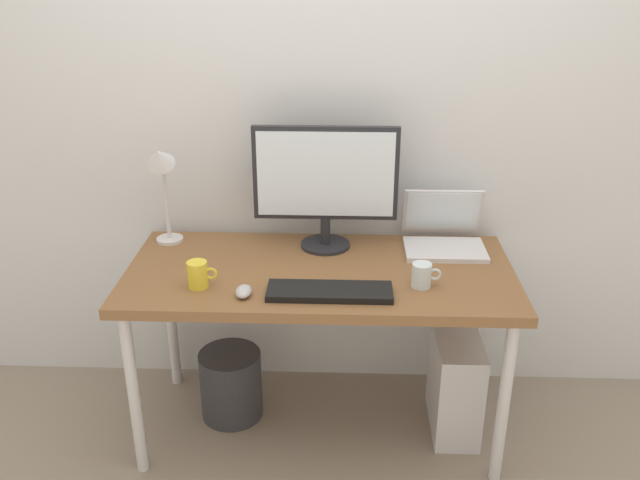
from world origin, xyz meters
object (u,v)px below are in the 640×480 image
(desk_lamp, at_px, (161,172))
(wastebasket, at_px, (231,384))
(desk, at_px, (320,284))
(mouse, at_px, (244,291))
(laptop, at_px, (444,233))
(coffee_mug, at_px, (198,274))
(monitor, at_px, (326,180))
(glass_cup, at_px, (422,275))
(keyboard, at_px, (330,292))
(computer_tower, at_px, (455,383))

(desk_lamp, distance_m, wastebasket, 0.94)
(desk, distance_m, mouse, 0.35)
(laptop, bearing_deg, coffee_mug, -156.83)
(monitor, distance_m, glass_cup, 0.55)
(wastebasket, bearing_deg, desk_lamp, 149.74)
(desk, relative_size, glass_cup, 13.81)
(laptop, relative_size, keyboard, 0.73)
(laptop, distance_m, glass_cup, 0.38)
(laptop, xyz_separation_m, coffee_mug, (-0.92, -0.39, -0.01))
(desk_lamp, height_order, glass_cup, desk_lamp)
(monitor, height_order, coffee_mug, monitor)
(keyboard, bearing_deg, monitor, 93.82)
(laptop, relative_size, mouse, 3.56)
(glass_cup, bearing_deg, coffee_mug, -177.62)
(desk_lamp, xyz_separation_m, keyboard, (0.67, -0.42, -0.30))
(coffee_mug, distance_m, computer_tower, 1.15)
(glass_cup, bearing_deg, wastebasket, 165.52)
(coffee_mug, height_order, wastebasket, coffee_mug)
(monitor, height_order, laptop, monitor)
(desk, xyz_separation_m, laptop, (0.49, 0.23, 0.12))
(desk_lamp, bearing_deg, coffee_mug, -61.45)
(glass_cup, bearing_deg, laptop, 71.22)
(laptop, distance_m, coffee_mug, 1.00)
(glass_cup, xyz_separation_m, wastebasket, (-0.75, 0.19, -0.63))
(monitor, xyz_separation_m, glass_cup, (0.36, -0.34, -0.24))
(mouse, height_order, coffee_mug, coffee_mug)
(coffee_mug, relative_size, computer_tower, 0.26)
(desk_lamp, bearing_deg, computer_tower, -9.18)
(monitor, height_order, computer_tower, monitor)
(wastebasket, bearing_deg, computer_tower, -2.70)
(keyboard, relative_size, mouse, 4.89)
(mouse, bearing_deg, glass_cup, 8.63)
(mouse, bearing_deg, wastebasket, 112.83)
(computer_tower, bearing_deg, mouse, -163.20)
(keyboard, height_order, glass_cup, glass_cup)
(mouse, xyz_separation_m, computer_tower, (0.81, 0.25, -0.54))
(desk_lamp, height_order, computer_tower, desk_lamp)
(desk, height_order, laptop, laptop)
(laptop, relative_size, wastebasket, 1.07)
(monitor, distance_m, mouse, 0.58)
(laptop, bearing_deg, mouse, -148.70)
(coffee_mug, distance_m, glass_cup, 0.80)
(desk, distance_m, monitor, 0.41)
(mouse, xyz_separation_m, glass_cup, (0.63, 0.10, 0.03))
(mouse, bearing_deg, keyboard, 3.80)
(keyboard, bearing_deg, desk, 101.48)
(coffee_mug, bearing_deg, keyboard, -5.12)
(glass_cup, xyz_separation_m, computer_tower, (0.18, 0.15, -0.57))
(desk_lamp, bearing_deg, keyboard, -31.71)
(glass_cup, height_order, wastebasket, glass_cup)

